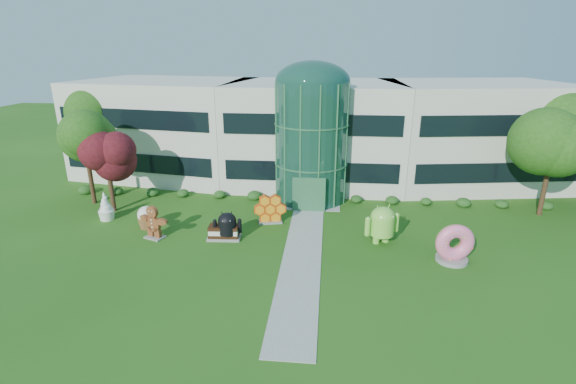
# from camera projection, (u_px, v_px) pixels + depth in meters

# --- Properties ---
(ground) EXTENTS (140.00, 140.00, 0.00)m
(ground) POSITION_uv_depth(u_px,v_px,m) (301.00, 267.00, 24.90)
(ground) COLOR #215114
(ground) RESTS_ON ground
(building) EXTENTS (46.00, 15.00, 9.30)m
(building) POSITION_uv_depth(u_px,v_px,m) (314.00, 132.00, 40.26)
(building) COLOR beige
(building) RESTS_ON ground
(atrium) EXTENTS (6.00, 6.00, 9.80)m
(atrium) POSITION_uv_depth(u_px,v_px,m) (311.00, 143.00, 34.54)
(atrium) COLOR #194738
(atrium) RESTS_ON ground
(walkway) EXTENTS (2.40, 20.00, 0.04)m
(walkway) POSITION_uv_depth(u_px,v_px,m) (303.00, 251.00, 26.77)
(walkway) COLOR #9E9E93
(walkway) RESTS_ON ground
(tree_red) EXTENTS (4.00, 4.00, 6.00)m
(tree_red) POSITION_uv_depth(u_px,v_px,m) (109.00, 175.00, 32.39)
(tree_red) COLOR #3F0C14
(tree_red) RESTS_ON ground
(trees_backdrop) EXTENTS (52.00, 8.00, 8.40)m
(trees_backdrop) POSITION_uv_depth(u_px,v_px,m) (312.00, 148.00, 35.71)
(trees_backdrop) COLOR #214C13
(trees_backdrop) RESTS_ON ground
(android_green) EXTENTS (3.10, 2.66, 2.96)m
(android_green) POSITION_uv_depth(u_px,v_px,m) (382.00, 222.00, 27.54)
(android_green) COLOR #80D544
(android_green) RESTS_ON ground
(android_black) EXTENTS (2.20, 1.67, 2.27)m
(android_black) POSITION_uv_depth(u_px,v_px,m) (227.00, 224.00, 28.07)
(android_black) COLOR black
(android_black) RESTS_ON ground
(donut) EXTENTS (2.53, 1.46, 2.49)m
(donut) POSITION_uv_depth(u_px,v_px,m) (454.00, 243.00, 25.17)
(donut) COLOR #FF6183
(donut) RESTS_ON ground
(gingerbread) EXTENTS (2.75, 1.83, 2.37)m
(gingerbread) POSITION_uv_depth(u_px,v_px,m) (153.00, 222.00, 28.29)
(gingerbread) COLOR brown
(gingerbread) RESTS_ON ground
(ice_cream_sandwich) EXTENTS (2.27, 1.23, 0.98)m
(ice_cream_sandwich) POSITION_uv_depth(u_px,v_px,m) (224.00, 232.00, 28.35)
(ice_cream_sandwich) COLOR black
(ice_cream_sandwich) RESTS_ON ground
(honeycomb) EXTENTS (2.68, 1.44, 2.00)m
(honeycomb) POSITION_uv_depth(u_px,v_px,m) (270.00, 210.00, 30.82)
(honeycomb) COLOR orange
(honeycomb) RESTS_ON ground
(froyo) EXTENTS (1.55, 1.55, 2.16)m
(froyo) POSITION_uv_depth(u_px,v_px,m) (105.00, 206.00, 31.35)
(froyo) COLOR white
(froyo) RESTS_ON ground
(cupcake) EXTENTS (1.48, 1.48, 1.64)m
(cupcake) POSITION_uv_depth(u_px,v_px,m) (147.00, 217.00, 30.04)
(cupcake) COLOR white
(cupcake) RESTS_ON ground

